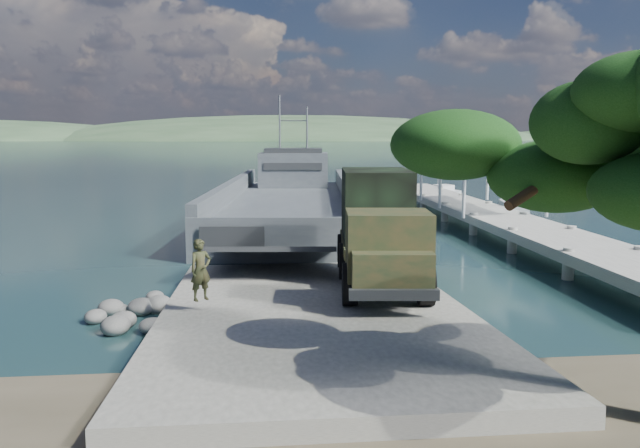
% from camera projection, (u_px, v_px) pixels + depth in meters
% --- Properties ---
extents(ground, '(1400.00, 1400.00, 0.00)m').
position_uv_depth(ground, '(312.00, 313.00, 21.80)').
color(ground, '#193E3D').
rests_on(ground, ground).
extents(boat_ramp, '(10.00, 18.00, 0.50)m').
position_uv_depth(boat_ramp, '(314.00, 315.00, 20.78)').
color(boat_ramp, slate).
rests_on(boat_ramp, ground).
extents(shoreline_rocks, '(3.20, 5.60, 0.90)m').
position_uv_depth(shoreline_rocks, '(134.00, 314.00, 21.69)').
color(shoreline_rocks, '#5A5A57').
rests_on(shoreline_rocks, ground).
extents(distant_headlands, '(1000.00, 240.00, 48.00)m').
position_uv_depth(distant_headlands, '(315.00, 140.00, 578.11)').
color(distant_headlands, '#304E30').
rests_on(distant_headlands, ground).
extents(pier, '(6.40, 44.00, 6.10)m').
position_uv_depth(pier, '(483.00, 204.00, 41.30)').
color(pier, gray).
rests_on(pier, ground).
extents(landing_craft, '(11.32, 34.98, 10.23)m').
position_uv_depth(landing_craft, '(289.00, 210.00, 44.29)').
color(landing_craft, '#454C52').
rests_on(landing_craft, ground).
extents(military_truck, '(3.78, 9.46, 4.28)m').
position_uv_depth(military_truck, '(379.00, 228.00, 23.94)').
color(military_truck, black).
rests_on(military_truck, boat_ramp).
extents(soldier, '(0.87, 0.80, 2.00)m').
position_uv_depth(soldier, '(201.00, 282.00, 20.09)').
color(soldier, '#1F321B').
rests_on(soldier, boat_ramp).
extents(sailboat_near, '(2.64, 5.49, 6.44)m').
position_uv_depth(sailboat_near, '(514.00, 206.00, 50.65)').
color(sailboat_near, white).
rests_on(sailboat_near, ground).
extents(sailboat_far, '(3.31, 5.97, 6.98)m').
position_uv_depth(sailboat_far, '(438.00, 192.00, 62.55)').
color(sailboat_far, white).
rests_on(sailboat_far, ground).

